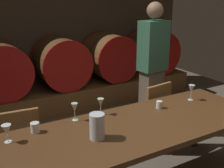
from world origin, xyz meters
name	(u,v)px	position (x,y,z in m)	size (l,w,h in m)	color
back_wall	(48,34)	(0.00, 3.19, 1.23)	(5.67, 0.24, 2.45)	#473A2D
barrel_shelf	(62,96)	(0.00, 2.64, 0.19)	(5.10, 0.90, 0.39)	brown
wine_barrel_left	(0,70)	(-0.96, 2.64, 0.81)	(0.85, 0.81, 0.85)	#513319
wine_barrel_center	(61,62)	(0.02, 2.64, 0.81)	(0.85, 0.81, 0.85)	#513319
wine_barrel_right	(109,56)	(0.97, 2.64, 0.81)	(0.85, 0.81, 0.85)	brown
wine_barrel_far_right	(151,51)	(1.95, 2.64, 0.81)	(0.85, 0.81, 0.85)	#513319
dining_table	(127,134)	(-0.25, 0.11, 0.70)	(2.77, 0.89, 0.76)	#4C2D16
chair_left	(19,143)	(-1.08, 0.80, 0.49)	(0.43, 0.43, 0.88)	brown
chair_right	(152,112)	(0.54, 0.76, 0.49)	(0.45, 0.45, 0.88)	brown
guest_right	(152,68)	(0.83, 1.15, 0.94)	(0.40, 0.28, 1.82)	brown
pitcher	(97,126)	(-0.57, 0.06, 0.87)	(0.13, 0.13, 0.22)	silver
wine_glass_far_left	(7,130)	(-1.23, 0.37, 0.87)	(0.08, 0.08, 0.15)	white
wine_glass_center_left	(75,108)	(-0.60, 0.48, 0.89)	(0.06, 0.06, 0.17)	silver
wine_glass_center_right	(101,103)	(-0.33, 0.48, 0.89)	(0.07, 0.07, 0.17)	silver
wine_glass_far_right	(192,89)	(0.74, 0.32, 0.89)	(0.07, 0.07, 0.18)	silver
cup_center_left	(35,127)	(-0.99, 0.43, 0.81)	(0.08, 0.08, 0.09)	white
cup_center_right	(159,105)	(0.28, 0.31, 0.80)	(0.06, 0.06, 0.08)	white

